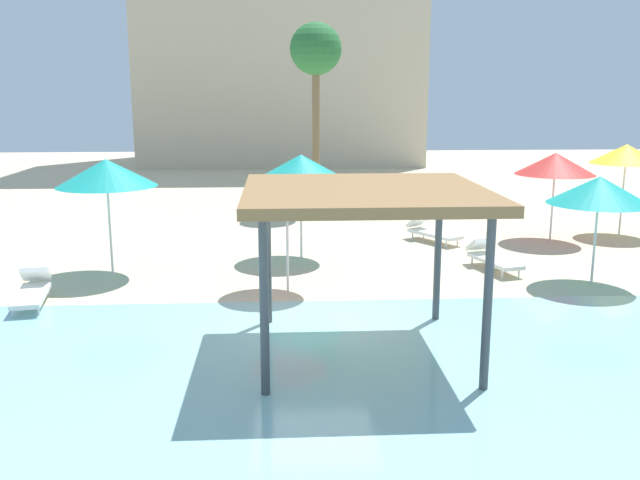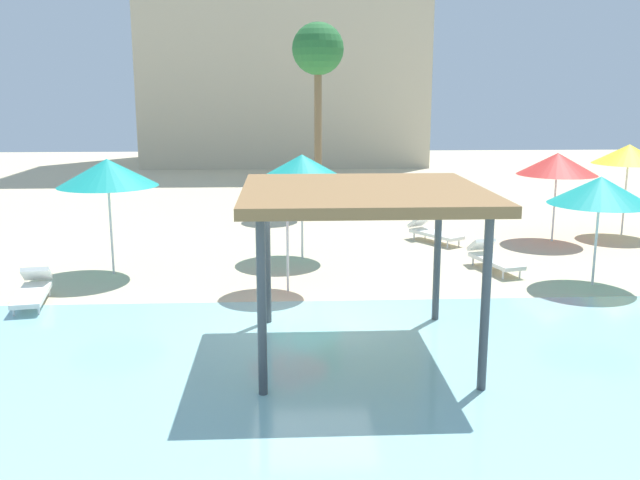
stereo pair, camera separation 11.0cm
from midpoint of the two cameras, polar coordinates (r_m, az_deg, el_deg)
name	(u,v)px [view 2 (the right image)]	position (r m, az deg, el deg)	size (l,w,h in m)	color
ground_plane	(313,325)	(13.91, -0.33, -7.00)	(80.00, 80.00, 0.00)	beige
lagoon_water	(330,463)	(9.11, 1.22, -17.80)	(44.00, 13.50, 0.04)	#8CC6CC
shade_pavilion	(363,199)	(11.81, 3.82, 3.37)	(4.07, 4.07, 2.96)	#42474C
beach_umbrella_teal_0	(302,166)	(18.89, -1.33, 6.06)	(2.28, 2.28, 2.87)	silver
beach_umbrella_red_1	(557,164)	(22.34, 18.99, 5.91)	(2.40, 2.40, 2.71)	silver
beach_umbrella_teal_2	(107,173)	(17.96, -16.84, 5.30)	(2.46, 2.46, 2.92)	silver
beach_umbrella_yellow_3	(629,154)	(24.07, 24.09, 6.43)	(2.21, 2.21, 2.90)	silver
beach_umbrella_red_4	(287,194)	(15.73, -2.51, 3.81)	(1.92, 1.92, 2.55)	silver
beach_umbrella_teal_5	(600,191)	(17.52, 22.13, 3.77)	(2.38, 2.38, 2.61)	silver
lounge_chair_1	(33,290)	(16.33, -22.27, -3.79)	(0.92, 1.97, 0.74)	white
lounge_chair_2	(492,257)	(18.58, 14.10, -1.38)	(1.08, 1.99, 0.74)	white
lounge_chair_5	(432,231)	(21.61, 9.33, 0.72)	(1.52, 1.92, 0.74)	white
palm_tree_2	(318,54)	(26.32, -0.04, 14.97)	(1.90, 1.90, 6.99)	brown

